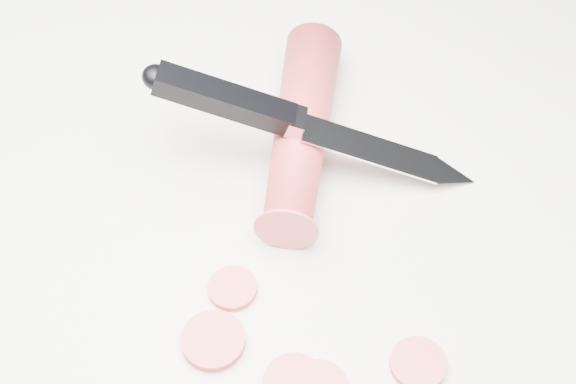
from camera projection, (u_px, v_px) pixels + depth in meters
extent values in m
plane|color=white|center=(287.00, 266.00, 0.51)|extent=(2.40, 2.40, 0.00)
cylinder|color=red|center=(302.00, 128.00, 0.55)|extent=(0.09, 0.17, 0.04)
cylinder|color=#E14C4A|center=(213.00, 341.00, 0.48)|extent=(0.04, 0.04, 0.01)
cylinder|color=#E14C4A|center=(418.00, 364.00, 0.47)|extent=(0.03, 0.03, 0.01)
cylinder|color=#E14C4A|center=(232.00, 289.00, 0.50)|extent=(0.03, 0.03, 0.01)
cylinder|color=#E14C4A|center=(294.00, 383.00, 0.46)|extent=(0.04, 0.04, 0.01)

